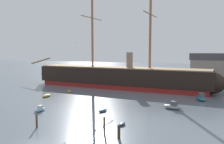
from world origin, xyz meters
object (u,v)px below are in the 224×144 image
(dinghy_far_left, at_px, (73,81))
(mooring_piling_right_pair, at_px, (104,125))
(dinghy_foreground_right, at_px, (122,124))
(mooring_piling_left_pair, at_px, (37,121))
(motorboat_foreground_left, at_px, (40,109))
(motorboat_alongside_stern, at_px, (201,98))
(motorboat_mid_right, at_px, (173,106))
(motorboat_distant_centre, at_px, (145,81))
(tall_ship, at_px, (120,77))
(dinghy_alongside_bow, at_px, (69,91))
(mooring_piling_nearest, at_px, (119,132))
(seagull_in_flight, at_px, (77,43))
(dinghy_near_centre, at_px, (103,110))
(dinghy_mid_left, at_px, (47,96))

(dinghy_far_left, height_order, mooring_piling_right_pair, mooring_piling_right_pair)
(dinghy_foreground_right, bearing_deg, mooring_piling_left_pair, -153.56)
(motorboat_foreground_left, relative_size, dinghy_far_left, 1.52)
(motorboat_alongside_stern, bearing_deg, motorboat_mid_right, -115.95)
(motorboat_distant_centre, relative_size, mooring_piling_right_pair, 1.88)
(tall_ship, relative_size, mooring_piling_left_pair, 30.86)
(dinghy_alongside_bow, xyz_separation_m, motorboat_distant_centre, (16.50, 29.57, 0.36))
(mooring_piling_nearest, relative_size, seagull_in_flight, 1.67)
(dinghy_near_centre, bearing_deg, dinghy_mid_left, 156.36)
(dinghy_mid_left, bearing_deg, seagull_in_flight, 1.85)
(motorboat_distant_centre, distance_m, mooring_piling_right_pair, 58.25)
(motorboat_mid_right, distance_m, mooring_piling_nearest, 20.78)
(dinghy_mid_left, xyz_separation_m, motorboat_alongside_stern, (38.92, 9.97, 0.34))
(dinghy_far_left, bearing_deg, motorboat_alongside_stern, -21.63)
(mooring_piling_nearest, relative_size, mooring_piling_right_pair, 0.86)
(motorboat_foreground_left, distance_m, dinghy_mid_left, 15.27)
(dinghy_alongside_bow, height_order, motorboat_alongside_stern, motorboat_alongside_stern)
(dinghy_foreground_right, bearing_deg, seagull_in_flight, 137.49)
(mooring_piling_left_pair, bearing_deg, dinghy_foreground_right, 26.44)
(motorboat_mid_right, height_order, motorboat_distant_centre, motorboat_mid_right)
(motorboat_mid_right, distance_m, mooring_piling_right_pair, 20.03)
(dinghy_foreground_right, bearing_deg, dinghy_mid_left, 149.58)
(seagull_in_flight, bearing_deg, dinghy_mid_left, -178.15)
(motorboat_alongside_stern, distance_m, dinghy_far_left, 50.86)
(dinghy_alongside_bow, relative_size, mooring_piling_left_pair, 0.99)
(motorboat_alongside_stern, relative_size, mooring_piling_right_pair, 2.14)
(motorboat_alongside_stern, height_order, dinghy_far_left, motorboat_alongside_stern)
(dinghy_far_left, bearing_deg, motorboat_mid_right, -35.98)
(tall_ship, distance_m, dinghy_far_left, 23.31)
(dinghy_alongside_bow, bearing_deg, motorboat_distant_centre, 60.83)
(seagull_in_flight, bearing_deg, motorboat_foreground_left, -95.80)
(motorboat_mid_right, xyz_separation_m, dinghy_alongside_bow, (-31.43, 10.07, -0.36))
(motorboat_mid_right, distance_m, mooring_piling_left_pair, 28.02)
(dinghy_far_left, bearing_deg, motorboat_distant_centre, 19.34)
(dinghy_alongside_bow, xyz_separation_m, motorboat_alongside_stern, (37.03, 1.43, 0.44))
(motorboat_mid_right, xyz_separation_m, mooring_piling_right_pair, (-8.30, -18.23, 0.56))
(dinghy_near_centre, xyz_separation_m, motorboat_alongside_stern, (18.79, 18.78, 0.40))
(mooring_piling_left_pair, bearing_deg, mooring_piling_nearest, 0.89)
(tall_ship, relative_size, mooring_piling_right_pair, 29.78)
(dinghy_near_centre, bearing_deg, tall_ship, 102.46)
(motorboat_foreground_left, bearing_deg, seagull_in_flight, 84.20)
(seagull_in_flight, bearing_deg, mooring_piling_right_pair, -51.80)
(dinghy_foreground_right, bearing_deg, motorboat_distant_centre, 98.68)
(dinghy_near_centre, bearing_deg, motorboat_foreground_left, -160.76)
(dinghy_alongside_bow, bearing_deg, tall_ship, 47.72)
(dinghy_far_left, xyz_separation_m, mooring_piling_left_pair, (22.39, -50.58, 0.90))
(motorboat_foreground_left, relative_size, seagull_in_flight, 2.52)
(motorboat_mid_right, distance_m, motorboat_distant_centre, 42.36)
(motorboat_mid_right, height_order, dinghy_far_left, motorboat_mid_right)
(motorboat_mid_right, bearing_deg, tall_ship, 131.01)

